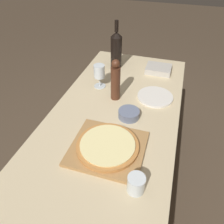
# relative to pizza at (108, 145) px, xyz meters

# --- Properties ---
(ground_plane) EXTENTS (12.00, 12.00, 0.00)m
(ground_plane) POSITION_rel_pizza_xyz_m (-0.05, 0.21, -0.76)
(ground_plane) COLOR #4C3D2D
(dining_table) EXTENTS (0.74, 1.73, 0.73)m
(dining_table) POSITION_rel_pizza_xyz_m (-0.05, 0.21, -0.12)
(dining_table) COLOR #CCB78E
(dining_table) RESTS_ON ground_plane
(cutting_board) EXTENTS (0.36, 0.32, 0.02)m
(cutting_board) POSITION_rel_pizza_xyz_m (0.00, 0.00, -0.02)
(cutting_board) COLOR #A87A47
(cutting_board) RESTS_ON dining_table
(pizza) EXTENTS (0.30, 0.30, 0.02)m
(pizza) POSITION_rel_pizza_xyz_m (0.00, 0.00, 0.00)
(pizza) COLOR #BC7A3D
(pizza) RESTS_ON cutting_board
(wine_bottle) EXTENTS (0.09, 0.09, 0.35)m
(wine_bottle) POSITION_rel_pizza_xyz_m (-0.20, 0.83, 0.11)
(wine_bottle) COLOR black
(wine_bottle) RESTS_ON dining_table
(pepper_mill) EXTENTS (0.06, 0.06, 0.27)m
(pepper_mill) POSITION_rel_pizza_xyz_m (-0.09, 0.43, 0.10)
(pepper_mill) COLOR #4C2819
(pepper_mill) RESTS_ON dining_table
(wine_glass) EXTENTS (0.08, 0.08, 0.16)m
(wine_glass) POSITION_rel_pizza_xyz_m (-0.23, 0.52, 0.08)
(wine_glass) COLOR silver
(wine_glass) RESTS_ON dining_table
(small_bowl) EXTENTS (0.12, 0.12, 0.05)m
(small_bowl) POSITION_rel_pizza_xyz_m (0.04, 0.27, -0.01)
(small_bowl) COLOR slate
(small_bowl) RESTS_ON dining_table
(drinking_tumbler) EXTENTS (0.07, 0.07, 0.08)m
(drinking_tumbler) POSITION_rel_pizza_xyz_m (0.18, -0.17, 0.01)
(drinking_tumbler) COLOR silver
(drinking_tumbler) RESTS_ON dining_table
(dinner_plate) EXTENTS (0.23, 0.23, 0.01)m
(dinner_plate) POSITION_rel_pizza_xyz_m (0.16, 0.50, -0.02)
(dinner_plate) COLOR silver
(dinner_plate) RESTS_ON dining_table
(food_container) EXTENTS (0.19, 0.15, 0.04)m
(food_container) POSITION_rel_pizza_xyz_m (0.13, 0.85, -0.01)
(food_container) COLOR #BCB7AD
(food_container) RESTS_ON dining_table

